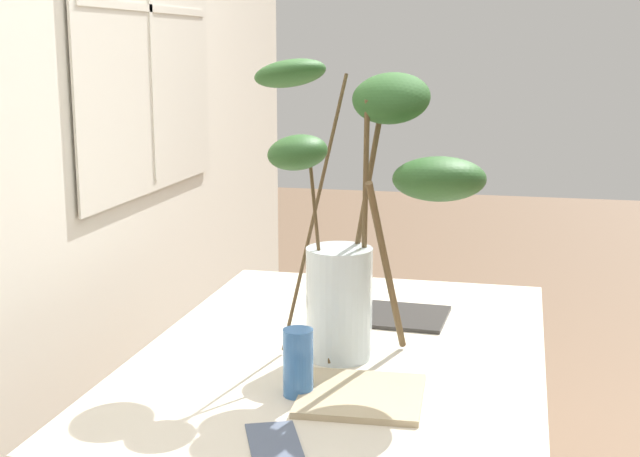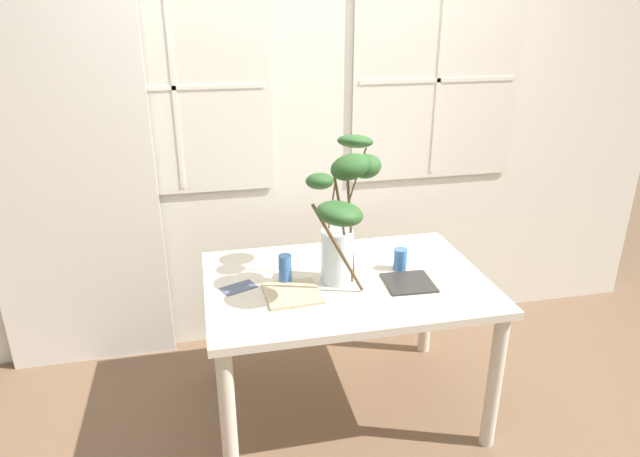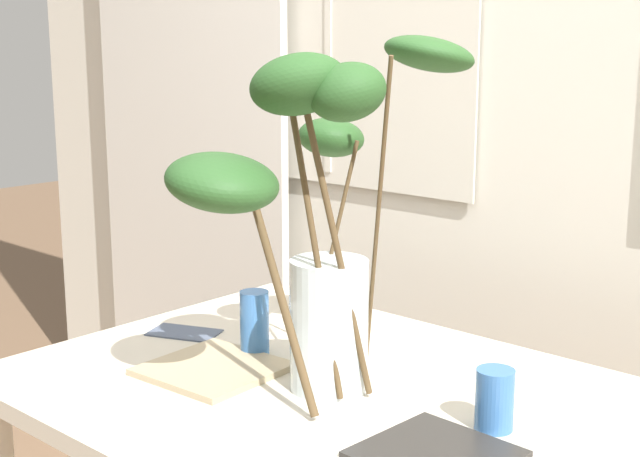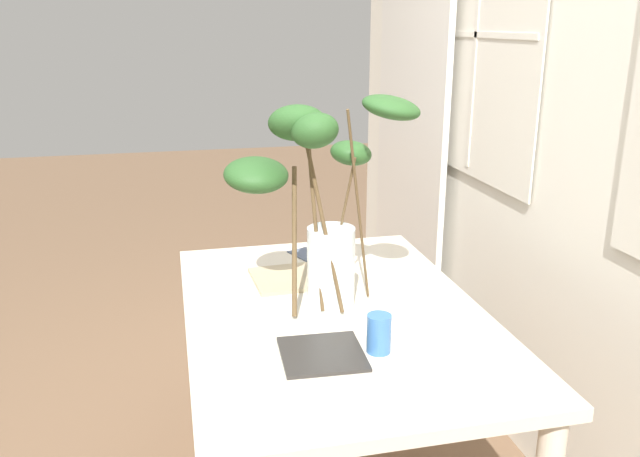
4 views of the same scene
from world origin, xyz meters
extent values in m
cube|color=silver|center=(0.00, 0.88, 1.53)|extent=(4.62, 0.12, 3.07)
cube|color=silver|center=(-1.36, 0.75, 1.25)|extent=(0.93, 0.03, 2.50)
cube|color=beige|center=(0.00, 0.00, 0.75)|extent=(1.36, 0.94, 0.04)
cylinder|color=beige|center=(-0.62, 0.41, 0.36)|extent=(0.07, 0.07, 0.73)
cylinder|color=silver|center=(-0.05, 0.00, 0.90)|extent=(0.15, 0.15, 0.26)
cylinder|color=silver|center=(-0.05, 0.00, 0.81)|extent=(0.14, 0.14, 0.08)
cylinder|color=brown|center=(-0.08, 0.04, 1.01)|extent=(0.09, 0.08, 0.48)
ellipsoid|color=#285123|center=(-0.11, 0.08, 1.25)|extent=(0.19, 0.20, 0.10)
cylinder|color=brown|center=(-0.04, -0.06, 1.07)|extent=(0.12, 0.04, 0.59)
ellipsoid|color=#285123|center=(-0.02, -0.11, 1.37)|extent=(0.23, 0.21, 0.16)
cylinder|color=brown|center=(0.01, -0.04, 1.06)|extent=(0.09, 0.12, 0.58)
ellipsoid|color=#285123|center=(0.06, -0.08, 1.35)|extent=(0.20, 0.20, 0.13)
cylinder|color=brown|center=(0.01, 0.07, 1.10)|extent=(0.16, 0.13, 0.64)
ellipsoid|color=#285123|center=(0.07, 0.15, 1.41)|extent=(0.25, 0.25, 0.10)
cylinder|color=brown|center=(-0.07, -0.11, 0.99)|extent=(0.24, 0.07, 0.43)
ellipsoid|color=#285123|center=(-0.10, -0.23, 1.20)|extent=(0.25, 0.24, 0.14)
cylinder|color=#386BAD|center=(-0.29, 0.03, 0.84)|extent=(0.06, 0.06, 0.14)
cylinder|color=#386BAD|center=(0.30, 0.05, 0.82)|extent=(0.07, 0.07, 0.11)
cube|color=tan|center=(-0.28, -0.10, 0.77)|extent=(0.26, 0.26, 0.01)
cube|color=#2D2B28|center=(0.28, -0.11, 0.77)|extent=(0.24, 0.24, 0.01)
cube|color=#4C566B|center=(-0.52, 0.02, 0.77)|extent=(0.18, 0.15, 0.00)
camera|label=1|loc=(-1.96, -0.40, 1.48)|focal=49.50mm
camera|label=2|loc=(-0.64, -2.35, 2.02)|focal=31.33mm
camera|label=3|loc=(1.07, -1.26, 1.45)|focal=51.01mm
camera|label=4|loc=(1.85, -0.47, 1.65)|focal=36.64mm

